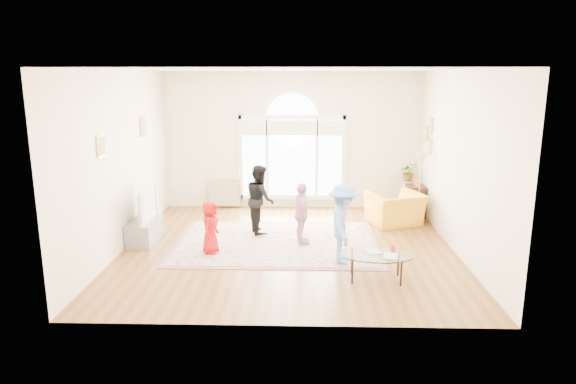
{
  "coord_description": "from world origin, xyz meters",
  "views": [
    {
      "loc": [
        0.25,
        -8.97,
        3.12
      ],
      "look_at": [
        -0.02,
        0.3,
        0.99
      ],
      "focal_mm": 32.0,
      "sensor_mm": 36.0,
      "label": 1
    }
  ],
  "objects_px": {
    "tv_console": "(145,231)",
    "television": "(143,204)",
    "coffee_table": "(376,255)",
    "area_rug": "(277,242)",
    "armchair": "(395,209)"
  },
  "relations": [
    {
      "from": "tv_console",
      "to": "television",
      "type": "distance_m",
      "value": 0.53
    },
    {
      "from": "area_rug",
      "to": "armchair",
      "type": "relative_size",
      "value": 3.43
    },
    {
      "from": "area_rug",
      "to": "television",
      "type": "xyz_separation_m",
      "value": [
        -2.51,
        0.01,
        0.73
      ]
    },
    {
      "from": "television",
      "to": "coffee_table",
      "type": "distance_m",
      "value": 4.51
    },
    {
      "from": "television",
      "to": "tv_console",
      "type": "bearing_deg",
      "value": 180.0
    },
    {
      "from": "area_rug",
      "to": "tv_console",
      "type": "height_order",
      "value": "tv_console"
    },
    {
      "from": "area_rug",
      "to": "television",
      "type": "bearing_deg",
      "value": 179.75
    },
    {
      "from": "area_rug",
      "to": "tv_console",
      "type": "bearing_deg",
      "value": 179.76
    },
    {
      "from": "tv_console",
      "to": "television",
      "type": "relative_size",
      "value": 0.91
    },
    {
      "from": "tv_console",
      "to": "coffee_table",
      "type": "xyz_separation_m",
      "value": [
        4.14,
        -1.76,
        0.19
      ]
    },
    {
      "from": "coffee_table",
      "to": "armchair",
      "type": "xyz_separation_m",
      "value": [
        0.82,
        3.03,
        -0.06
      ]
    },
    {
      "from": "tv_console",
      "to": "television",
      "type": "xyz_separation_m",
      "value": [
        0.01,
        0.0,
        0.53
      ]
    },
    {
      "from": "television",
      "to": "armchair",
      "type": "xyz_separation_m",
      "value": [
        4.96,
        1.27,
        -0.4
      ]
    },
    {
      "from": "tv_console",
      "to": "coffee_table",
      "type": "height_order",
      "value": "coffee_table"
    },
    {
      "from": "tv_console",
      "to": "armchair",
      "type": "height_order",
      "value": "armchair"
    }
  ]
}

